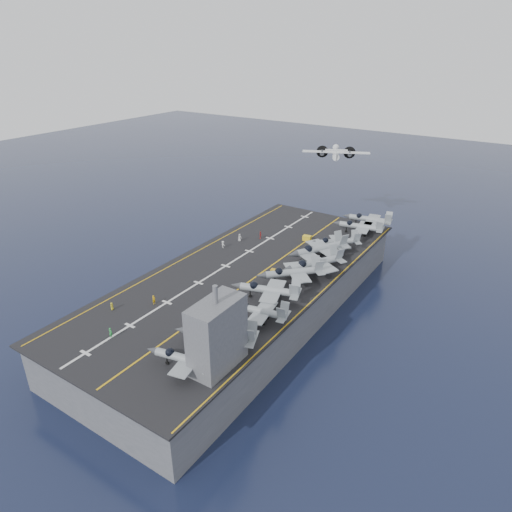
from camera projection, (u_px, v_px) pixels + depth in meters
The scene contains 29 objects.
ground at pixel (247, 311), 109.68m from camera, with size 500.00×500.00×0.00m, color #142135.
hull at pixel (247, 293), 107.54m from camera, with size 36.00×90.00×10.00m, color #56595E.
flight_deck at pixel (246, 273), 105.31m from camera, with size 38.00×92.00×0.40m, color black.
foul_line at pixel (257, 276), 103.73m from camera, with size 0.35×90.00×0.02m, color gold.
landing_centerline at pixel (226, 266), 108.21m from camera, with size 0.50×90.00×0.02m, color silver.
deck_edge_port at pixel (190, 255), 113.68m from camera, with size 0.25×90.00×0.02m, color gold.
deck_edge_stbd at pixel (319, 295), 96.01m from camera, with size 0.25×90.00×0.02m, color gold.
island_superstructure at pixel (217, 327), 71.92m from camera, with size 5.00×10.00×15.00m, color #56595E, non-canonical shape.
fighter_jet_0 at pixel (186, 358), 73.22m from camera, with size 14.47×11.12×4.51m, color #98A2AA, non-canonical shape.
fighter_jet_1 at pixel (220, 334), 78.70m from camera, with size 17.39×14.58×5.14m, color #9CA4AC, non-canonical shape.
fighter_jet_2 at pixel (259, 310), 86.19m from camera, with size 14.64×11.12×4.60m, color #91989F, non-canonical shape.
fighter_jet_3 at pixel (269, 289), 92.92m from camera, with size 16.91×13.74×5.08m, color #8C949A, non-canonical shape.
fighter_jet_4 at pixel (293, 272), 99.86m from camera, with size 17.70×17.78×5.23m, color #9FA5AE, non-canonical shape.
fighter_jet_5 at pixel (316, 262), 103.66m from camera, with size 17.16×19.05×5.51m, color #9CA6AD, non-canonical shape.
fighter_jet_6 at pixel (321, 248), 110.82m from camera, with size 17.59×19.56×5.66m, color gray, non-canonical shape.
fighter_jet_7 at pixel (337, 241), 115.70m from camera, with size 16.17×15.69×4.71m, color #9299A1, non-canonical shape.
fighter_jet_8 at pixel (361, 226), 124.88m from camera, with size 15.45×11.68×4.87m, color gray, non-canonical shape.
tow_cart_a at pixel (197, 327), 84.29m from camera, with size 2.20×1.79×1.14m, color yellow, non-canonical shape.
tow_cart_b at pixel (275, 272), 104.44m from camera, with size 1.99×1.52×1.06m, color gold, non-canonical shape.
tow_cart_c at pixel (307, 238), 121.88m from camera, with size 2.33×1.70×1.29m, color yellow, non-canonical shape.
crew_0 at pixel (112, 306), 90.30m from camera, with size 0.86×1.09×1.61m, color gold.
crew_1 at pixel (154, 300), 92.23m from camera, with size 0.86×1.21×1.93m, color #F4B50E.
crew_3 at pixel (223, 244), 117.28m from camera, with size 1.20×0.87×1.88m, color silver.
crew_4 at pixel (260, 235), 122.84m from camera, with size 1.39×1.47×2.04m, color red.
crew_5 at pixel (240, 238), 121.20m from camera, with size 1.35×1.48×2.05m, color silver.
crew_6 at pixel (111, 333), 81.75m from camera, with size 1.27×0.88×2.06m, color green.
crew_7 at pixel (221, 300), 92.40m from camera, with size 1.16×0.83×1.84m, color silver.
transport_plane at pixel (336, 156), 144.71m from camera, with size 25.19×21.85×4.99m, color silver, non-canonical shape.
fighter_jet_9 at pixel (370, 219), 130.03m from camera, with size 15.45×11.68×4.87m, color gray, non-canonical shape.
Camera 1 is at (53.30, -76.82, 58.88)m, focal length 32.00 mm.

